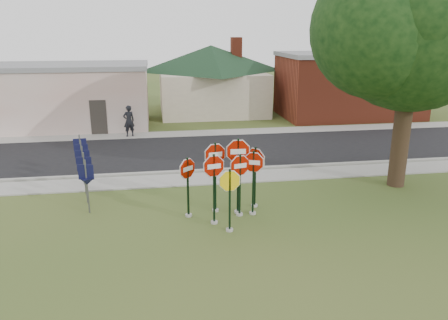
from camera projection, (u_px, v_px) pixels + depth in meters
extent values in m
plane|color=#38531F|center=(238.00, 234.00, 14.19)|extent=(120.00, 120.00, 0.00)
cube|color=gray|center=(215.00, 178.00, 19.38)|extent=(60.00, 1.60, 0.06)
cube|color=black|center=(204.00, 152.00, 23.64)|extent=(60.00, 7.00, 0.04)
cube|color=gray|center=(196.00, 133.00, 27.71)|extent=(60.00, 1.60, 0.06)
cube|color=gray|center=(212.00, 170.00, 20.32)|extent=(60.00, 0.20, 0.14)
cylinder|color=#9D9993|center=(239.00, 214.00, 15.58)|extent=(0.24, 0.24, 0.08)
cube|color=black|center=(240.00, 185.00, 15.26)|extent=(0.07, 0.06, 2.27)
cylinder|color=white|center=(240.00, 166.00, 15.05)|extent=(0.98, 0.27, 1.01)
cylinder|color=#981002|center=(240.00, 166.00, 15.05)|extent=(0.91, 0.25, 0.94)
cube|color=white|center=(240.00, 166.00, 15.05)|extent=(0.45, 0.13, 0.16)
cylinder|color=#9D9993|center=(230.00, 230.00, 14.37)|extent=(0.24, 0.24, 0.08)
cube|color=black|center=(230.00, 201.00, 14.07)|extent=(0.06, 0.05, 2.14)
cylinder|color=white|center=(230.00, 181.00, 13.88)|extent=(0.97, 0.06, 0.97)
cylinder|color=yellow|center=(230.00, 181.00, 13.88)|extent=(0.90, 0.06, 0.90)
cylinder|color=#9D9993|center=(214.00, 222.00, 14.93)|extent=(0.24, 0.24, 0.08)
cube|color=black|center=(214.00, 190.00, 14.59)|extent=(0.07, 0.06, 2.46)
cylinder|color=white|center=(214.00, 166.00, 14.35)|extent=(0.99, 0.25, 1.02)
cylinder|color=#981002|center=(214.00, 166.00, 14.35)|extent=(0.92, 0.24, 0.94)
cube|color=white|center=(214.00, 166.00, 14.35)|extent=(0.46, 0.12, 0.16)
cylinder|color=#9D9993|center=(253.00, 213.00, 15.68)|extent=(0.24, 0.24, 0.08)
cube|color=black|center=(253.00, 183.00, 15.35)|extent=(0.07, 0.07, 2.35)
cylinder|color=white|center=(254.00, 162.00, 15.13)|extent=(0.92, 0.41, 1.00)
cylinder|color=#981002|center=(254.00, 162.00, 15.13)|extent=(0.85, 0.38, 0.92)
cube|color=white|center=(254.00, 162.00, 15.13)|extent=(0.43, 0.19, 0.16)
cylinder|color=#9D9993|center=(238.00, 212.00, 15.79)|extent=(0.24, 0.24, 0.08)
cube|color=black|center=(238.00, 177.00, 15.41)|extent=(0.06, 0.05, 2.77)
cylinder|color=white|center=(238.00, 151.00, 15.14)|extent=(1.16, 0.09, 1.17)
cylinder|color=#981002|center=(238.00, 151.00, 15.14)|extent=(1.08, 0.09, 1.08)
cube|color=white|center=(238.00, 151.00, 15.14)|extent=(0.54, 0.04, 0.19)
cylinder|color=#9D9993|center=(215.00, 210.00, 15.94)|extent=(0.24, 0.24, 0.08)
cube|color=black|center=(215.00, 178.00, 15.58)|extent=(0.07, 0.06, 2.59)
cylinder|color=white|center=(215.00, 154.00, 15.33)|extent=(1.06, 0.25, 1.08)
cylinder|color=#981002|center=(215.00, 154.00, 15.33)|extent=(0.98, 0.23, 1.00)
cube|color=white|center=(215.00, 154.00, 15.33)|extent=(0.49, 0.12, 0.17)
cylinder|color=#9D9993|center=(254.00, 205.00, 16.35)|extent=(0.24, 0.24, 0.08)
cube|color=black|center=(255.00, 177.00, 16.03)|extent=(0.08, 0.08, 2.31)
cylinder|color=white|center=(255.00, 159.00, 15.83)|extent=(0.73, 0.89, 1.14)
cylinder|color=#981002|center=(255.00, 159.00, 15.83)|extent=(0.68, 0.83, 1.06)
cube|color=white|center=(255.00, 159.00, 15.83)|extent=(0.34, 0.41, 0.18)
cylinder|color=#9D9993|center=(189.00, 215.00, 15.49)|extent=(0.24, 0.24, 0.08)
cube|color=black|center=(188.00, 187.00, 15.19)|extent=(0.08, 0.08, 2.18)
cylinder|color=white|center=(187.00, 169.00, 14.99)|extent=(0.76, 0.65, 0.99)
cylinder|color=#981002|center=(187.00, 169.00, 14.99)|extent=(0.71, 0.61, 0.91)
cube|color=white|center=(187.00, 169.00, 14.99)|extent=(0.35, 0.30, 0.16)
cube|color=#59595E|center=(87.00, 187.00, 15.51)|extent=(0.05, 0.05, 2.00)
cube|color=black|center=(86.00, 172.00, 15.36)|extent=(0.55, 0.13, 0.55)
cone|color=black|center=(87.00, 181.00, 15.46)|extent=(0.65, 0.65, 0.25)
cube|color=#59595E|center=(85.00, 178.00, 16.43)|extent=(0.05, 0.05, 2.00)
cube|color=black|center=(84.00, 164.00, 16.27)|extent=(0.55, 0.09, 0.55)
cone|color=black|center=(85.00, 173.00, 16.37)|extent=(0.62, 0.62, 0.25)
cube|color=#59595E|center=(84.00, 170.00, 17.35)|extent=(0.05, 0.05, 2.00)
cube|color=black|center=(83.00, 157.00, 17.19)|extent=(0.55, 0.05, 0.55)
cone|color=black|center=(83.00, 165.00, 17.29)|extent=(0.58, 0.58, 0.25)
cube|color=#59595E|center=(82.00, 163.00, 18.26)|extent=(0.05, 0.05, 2.00)
cube|color=black|center=(81.00, 150.00, 18.10)|extent=(0.55, 0.05, 0.55)
cone|color=black|center=(82.00, 159.00, 18.20)|extent=(0.58, 0.58, 0.25)
cube|color=#59595E|center=(81.00, 157.00, 19.18)|extent=(0.05, 0.05, 2.00)
cube|color=black|center=(80.00, 145.00, 19.02)|extent=(0.55, 0.09, 0.55)
cone|color=black|center=(81.00, 152.00, 19.12)|extent=(0.62, 0.62, 0.25)
cube|color=silver|center=(57.00, 97.00, 29.29)|extent=(12.00, 6.00, 4.00)
cube|color=gray|center=(53.00, 66.00, 28.70)|extent=(12.20, 6.20, 0.30)
cube|color=#332D28|center=(99.00, 118.00, 27.18)|extent=(1.00, 0.10, 2.20)
cube|color=beige|center=(211.00, 92.00, 34.84)|extent=(8.00, 8.00, 3.20)
pyramid|color=black|center=(211.00, 45.00, 33.81)|extent=(11.60, 11.60, 2.00)
cube|color=maroon|center=(236.00, 48.00, 34.17)|extent=(0.80, 0.80, 1.60)
cube|color=maroon|center=(349.00, 86.00, 32.85)|extent=(10.00, 6.00, 4.50)
cube|color=gray|center=(351.00, 54.00, 32.17)|extent=(10.20, 6.20, 0.30)
cube|color=white|center=(340.00, 87.00, 29.65)|extent=(2.00, 0.08, 0.90)
cylinder|color=black|center=(402.00, 125.00, 17.88)|extent=(0.70, 0.70, 5.19)
sphere|color=black|center=(415.00, 21.00, 16.71)|extent=(6.93, 6.93, 6.93)
cylinder|color=black|center=(414.00, 77.00, 41.52)|extent=(0.50, 0.50, 4.00)
sphere|color=black|center=(419.00, 38.00, 40.48)|extent=(5.60, 5.60, 5.60)
imported|color=black|center=(129.00, 121.00, 26.63)|extent=(0.82, 0.69, 1.91)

